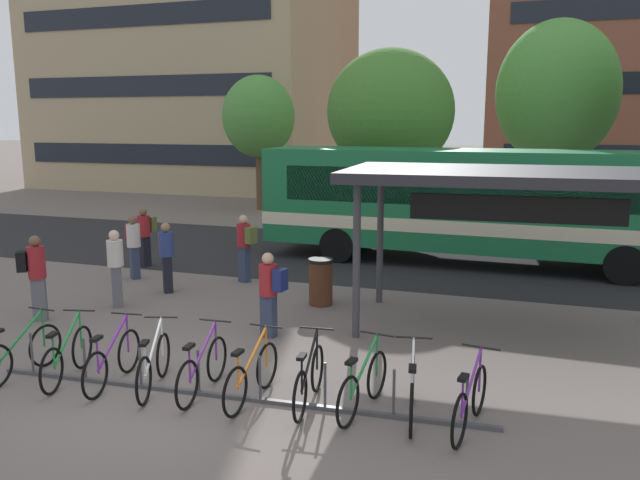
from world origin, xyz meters
TOP-DOWN VIEW (x-y plane):
  - ground at (0.00, 0.00)m, footprint 200.00×200.00m
  - bus_lane_asphalt at (0.00, 10.35)m, footprint 80.00×7.20m
  - city_bus at (3.62, 10.35)m, footprint 12.08×2.85m
  - bike_rack at (0.99, 0.07)m, footprint 7.68×0.54m
  - parked_bicycle_green_0 at (-2.46, -0.26)m, footprint 0.52×1.72m
  - parked_bicycle_green_1 at (-1.69, -0.12)m, footprint 0.61×1.68m
  - parked_bicycle_purple_2 at (-0.92, -0.04)m, footprint 0.52×1.72m
  - parked_bicycle_white_3 at (-0.22, -0.00)m, footprint 0.67×1.66m
  - parked_bicycle_purple_4 at (0.55, 0.09)m, footprint 0.52×1.72m
  - parked_bicycle_orange_5 at (1.34, 0.10)m, footprint 0.52×1.72m
  - parked_bicycle_black_6 at (2.17, 0.24)m, footprint 0.52×1.72m
  - parked_bicycle_green_7 at (2.94, 0.28)m, footprint 0.52×1.71m
  - parked_bicycle_white_8 at (3.62, 0.29)m, footprint 0.52×1.71m
  - parked_bicycle_purple_9 at (4.40, 0.20)m, footprint 0.52×1.71m
  - transit_shelter at (4.68, 4.58)m, footprint 6.41×3.57m
  - commuter_maroon_pack_0 at (-4.57, 5.82)m, footprint 0.60×0.57m
  - commuter_navy_pack_1 at (0.51, 2.75)m, footprint 0.56×0.39m
  - commuter_olive_pack_2 at (-1.71, 6.38)m, footprint 0.59×0.47m
  - commuter_red_pack_3 at (-3.05, 4.93)m, footprint 0.57×0.60m
  - commuter_olive_pack_4 at (-5.08, 7.11)m, footprint 0.44×0.58m
  - commuter_black_pack_5 at (-4.34, 2.19)m, footprint 0.61×0.54m
  - commuter_grey_pack_6 at (-3.45, 3.56)m, footprint 0.55×0.60m
  - trash_bin at (0.71, 5.09)m, footprint 0.55×0.55m
  - street_tree_0 at (5.65, 18.83)m, footprint 4.58×4.58m
  - street_tree_1 at (0.04, 14.86)m, footprint 4.50×4.50m
  - street_tree_2 at (-6.73, 18.62)m, footprint 3.22×3.22m
  - building_left_wing at (-15.33, 29.04)m, footprint 17.16×12.80m

SIDE VIEW (x-z plane):
  - ground at x=0.00m, z-range 0.00..0.00m
  - bus_lane_asphalt at x=0.00m, z-range 0.00..0.01m
  - bike_rack at x=0.99m, z-range -0.26..0.44m
  - parked_bicycle_green_0 at x=-2.46m, z-range -0.11..0.88m
  - parked_bicycle_green_1 at x=-1.69m, z-range -0.11..0.88m
  - parked_bicycle_purple_2 at x=-0.92m, z-range -0.11..0.88m
  - parked_bicycle_white_3 at x=-0.22m, z-range -0.11..0.88m
  - parked_bicycle_purple_4 at x=0.55m, z-range -0.11..0.88m
  - parked_bicycle_orange_5 at x=1.34m, z-range -0.11..0.88m
  - parked_bicycle_black_6 at x=2.17m, z-range -0.11..0.88m
  - parked_bicycle_green_7 at x=2.94m, z-range -0.11..0.88m
  - parked_bicycle_white_8 at x=3.62m, z-range -0.11..0.88m
  - parked_bicycle_purple_9 at x=4.40m, z-range -0.11..0.88m
  - trash_bin at x=0.71m, z-range 0.00..1.03m
  - commuter_navy_pack_1 at x=0.51m, z-range 0.12..1.73m
  - commuter_maroon_pack_0 at x=-4.57m, z-range 0.12..1.76m
  - commuter_olive_pack_4 at x=-5.08m, z-range 0.13..1.77m
  - commuter_red_pack_3 at x=-3.05m, z-range 0.13..1.79m
  - commuter_grey_pack_6 at x=-3.45m, z-range 0.13..1.83m
  - commuter_olive_pack_2 at x=-1.71m, z-range 0.13..1.83m
  - commuter_black_pack_5 at x=-4.34m, z-range 0.13..1.88m
  - city_bus at x=3.62m, z-range 0.18..3.38m
  - transit_shelter at x=4.68m, z-range 1.35..4.44m
  - street_tree_2 at x=-6.73m, z-range 1.17..7.15m
  - street_tree_1 at x=0.04m, z-range 1.05..7.56m
  - street_tree_0 at x=5.65m, z-range 1.15..8.93m
  - building_left_wing at x=-15.33m, z-range 0.00..21.87m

